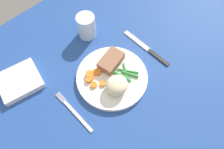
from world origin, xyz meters
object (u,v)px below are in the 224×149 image
water_glass (87,27)px  knife (147,49)px  napkin (20,81)px  dinner_plate (112,77)px  fork (74,112)px  meat_portion (111,61)px

water_glass → knife: bearing=-61.5°
knife → napkin: bearing=155.3°
knife → water_glass: bearing=120.5°
dinner_plate → napkin: napkin is taller
fork → meat_portion: bearing=14.4°
knife → meat_portion: bearing=166.4°
fork → napkin: size_ratio=1.29×
dinner_plate → meat_portion: bearing=49.4°
knife → napkin: napkin is taller
dinner_plate → knife: (17.16, -0.29, -0.60)cm
meat_portion → napkin: 30.19cm
dinner_plate → fork: (-16.29, -0.26, -0.60)cm
meat_portion → fork: size_ratio=0.52×
knife → napkin: (-39.57, 19.90, 0.88)cm
dinner_plate → water_glass: size_ratio=2.65×
fork → knife: 33.45cm
water_glass → napkin: bearing=179.8°
knife → water_glass: size_ratio=2.34×
meat_portion → fork: bearing=-168.6°
dinner_plate → fork: size_ratio=1.40×
napkin → knife: bearing=-26.7°
meat_portion → napkin: meat_portion is taller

